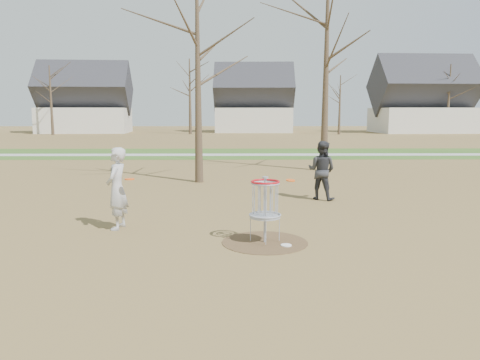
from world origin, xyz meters
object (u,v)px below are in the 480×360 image
player_standing (117,189)px  disc_golf_basket (265,199)px  player_throwing (322,170)px  disc_grounded (286,245)px

player_standing → disc_golf_basket: 3.54m
player_throwing → disc_grounded: player_throwing is taller
player_throwing → disc_golf_basket: bearing=96.5°
player_standing → player_throwing: (5.40, 3.64, -0.04)m
disc_grounded → disc_golf_basket: disc_golf_basket is taller
player_standing → disc_grounded: 4.14m
player_standing → disc_golf_basket: player_standing is taller
player_throwing → disc_grounded: bearing=101.7°
disc_grounded → player_throwing: bearing=72.2°
player_standing → disc_golf_basket: bearing=77.0°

